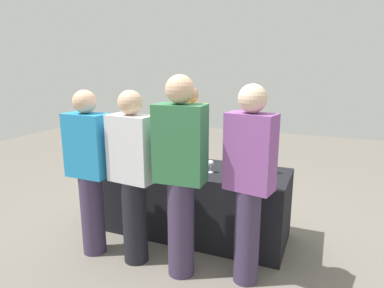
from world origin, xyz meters
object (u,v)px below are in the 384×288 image
object	(u,v)px
wine_bottle_1	(186,152)
wine_glass_0	(137,156)
guest_2	(180,172)
wine_bottle_3	(253,160)
guest_0	(89,169)
wine_bottle_4	(267,163)
ice_bucket	(134,151)
wine_glass_1	(154,157)
server_pouring	(190,145)
wine_bottle_0	(170,153)
wine_glass_3	(210,164)
wine_bottle_2	(199,153)
guest_1	(133,173)
wine_glass_2	(165,160)
guest_3	(249,179)

from	to	relation	value
wine_bottle_1	wine_glass_0	size ratio (longest dim) A/B	2.19
wine_bottle_1	guest_2	distance (m)	0.98
wine_bottle_1	wine_bottle_3	xyz separation A→B (m)	(0.76, -0.05, 0.00)
guest_0	wine_bottle_4	bearing A→B (deg)	29.43
ice_bucket	guest_0	distance (m)	0.76
wine_glass_0	wine_glass_1	xyz separation A→B (m)	(0.19, 0.04, -0.00)
server_pouring	guest_2	size ratio (longest dim) A/B	0.90
wine_bottle_1	wine_glass_0	xyz separation A→B (m)	(-0.42, -0.35, -0.01)
wine_bottle_0	wine_bottle_1	world-z (taller)	wine_bottle_1
wine_bottle_0	wine_bottle_3	world-z (taller)	wine_bottle_3
guest_2	wine_glass_0	bearing A→B (deg)	141.08
wine_bottle_0	wine_glass_3	distance (m)	0.55
wine_glass_1	ice_bucket	size ratio (longest dim) A/B	0.69
wine_bottle_2	ice_bucket	distance (m)	0.76
guest_1	guest_2	xyz separation A→B (m)	(0.48, -0.02, 0.08)
wine_bottle_1	guest_1	bearing A→B (deg)	-98.51
wine_glass_3	guest_1	distance (m)	0.80
wine_bottle_1	wine_glass_2	bearing A→B (deg)	-102.96
wine_glass_1	wine_bottle_3	bearing A→B (deg)	14.81
wine_bottle_1	wine_glass_2	size ratio (longest dim) A/B	2.30
wine_bottle_4	ice_bucket	world-z (taller)	wine_bottle_4
wine_glass_0	guest_3	distance (m)	1.39
guest_0	guest_3	size ratio (longest dim) A/B	0.95
wine_bottle_1	wine_bottle_3	size ratio (longest dim) A/B	1.01
wine_glass_2	guest_3	distance (m)	1.08
wine_glass_0	server_pouring	world-z (taller)	server_pouring
guest_1	guest_2	bearing A→B (deg)	2.84
wine_bottle_3	guest_0	distance (m)	1.60
wine_bottle_1	guest_2	xyz separation A→B (m)	(0.34, -0.91, 0.08)
wine_glass_3	guest_2	size ratio (longest dim) A/B	0.07
guest_2	wine_bottle_3	bearing A→B (deg)	61.36
ice_bucket	guest_2	xyz separation A→B (m)	(0.93, -0.76, 0.09)
server_pouring	wine_bottle_1	bearing A→B (deg)	101.38
server_pouring	guest_3	world-z (taller)	guest_3
guest_3	wine_bottle_2	bearing A→B (deg)	143.99
wine_glass_1	wine_glass_3	bearing A→B (deg)	2.80
wine_bottle_3	guest_1	world-z (taller)	guest_1
wine_bottle_1	guest_0	bearing A→B (deg)	-122.99
wine_bottle_4	guest_0	xyz separation A→B (m)	(-1.51, -0.82, -0.00)
wine_bottle_4	wine_glass_1	world-z (taller)	wine_bottle_4
wine_glass_0	guest_1	distance (m)	0.61
wine_bottle_0	guest_1	size ratio (longest dim) A/B	0.18
wine_bottle_2	guest_2	bearing A→B (deg)	-78.44
wine_bottle_3	wine_glass_2	distance (m)	0.89
wine_glass_2	guest_3	xyz separation A→B (m)	(0.98, -0.44, 0.07)
wine_glass_3	ice_bucket	world-z (taller)	ice_bucket
wine_glass_1	guest_3	bearing A→B (deg)	-23.33
wine_bottle_3	wine_bottle_1	bearing A→B (deg)	176.43
wine_bottle_4	wine_glass_1	size ratio (longest dim) A/B	2.28
guest_3	guest_1	bearing A→B (deg)	-164.15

